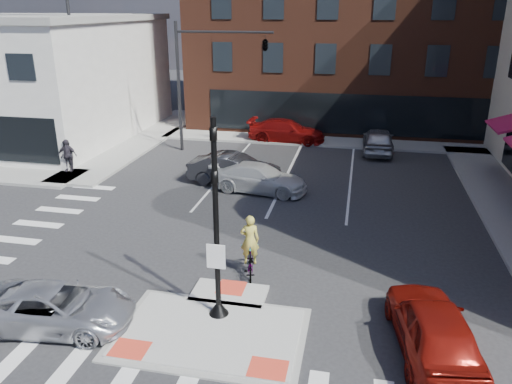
% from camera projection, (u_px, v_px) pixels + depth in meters
% --- Properties ---
extents(ground, '(120.00, 120.00, 0.00)m').
position_uv_depth(ground, '(215.00, 324.00, 14.69)').
color(ground, '#28282B').
rests_on(ground, ground).
extents(refuge_island, '(5.40, 4.65, 0.13)m').
position_uv_depth(refuge_island, '(213.00, 328.00, 14.44)').
color(refuge_island, gray).
rests_on(refuge_island, ground).
extents(sidewalk_nw, '(23.50, 20.50, 0.15)m').
position_uv_depth(sidewalk_nw, '(30.00, 152.00, 31.92)').
color(sidewalk_nw, gray).
rests_on(sidewalk_nw, ground).
extents(sidewalk_n, '(26.00, 3.00, 0.15)m').
position_uv_depth(sidewalk_n, '(347.00, 142.00, 34.27)').
color(sidewalk_n, gray).
rests_on(sidewalk_n, ground).
extents(building_n, '(24.40, 18.40, 15.50)m').
position_uv_depth(building_n, '(358.00, 20.00, 40.74)').
color(building_n, '#4D2518').
rests_on(building_n, ground).
extents(building_far_left, '(10.00, 12.00, 10.00)m').
position_uv_depth(building_far_left, '(301.00, 40.00, 61.42)').
color(building_far_left, slate).
rests_on(building_far_left, ground).
extents(building_far_right, '(12.00, 12.00, 12.00)m').
position_uv_depth(building_far_right, '(410.00, 31.00, 60.41)').
color(building_far_right, brown).
rests_on(building_far_right, ground).
extents(signal_pole, '(0.60, 0.60, 5.98)m').
position_uv_depth(signal_pole, '(217.00, 247.00, 14.24)').
color(signal_pole, black).
rests_on(signal_pole, refuge_island).
extents(mast_arm_signal, '(6.10, 2.24, 8.00)m').
position_uv_depth(mast_arm_signal, '(241.00, 53.00, 29.71)').
color(mast_arm_signal, black).
rests_on(mast_arm_signal, ground).
extents(silver_suv, '(4.78, 2.60, 1.27)m').
position_uv_depth(silver_suv, '(55.00, 307.00, 14.42)').
color(silver_suv, silver).
rests_on(silver_suv, ground).
extents(red_sedan, '(2.51, 4.84, 1.58)m').
position_uv_depth(red_sedan, '(433.00, 327.00, 13.25)').
color(red_sedan, maroon).
rests_on(red_sedan, ground).
extents(white_pickup, '(5.05, 2.56, 1.41)m').
position_uv_depth(white_pickup, '(259.00, 178.00, 25.09)').
color(white_pickup, silver).
rests_on(white_pickup, ground).
extents(bg_car_dark, '(4.95, 2.05, 1.59)m').
position_uv_depth(bg_car_dark, '(234.00, 169.00, 26.13)').
color(bg_car_dark, '#27282C').
rests_on(bg_car_dark, ground).
extents(bg_car_silver, '(1.92, 4.74, 1.61)m').
position_uv_depth(bg_car_silver, '(378.00, 140.00, 31.80)').
color(bg_car_silver, '#A8AAAF').
rests_on(bg_car_silver, ground).
extents(bg_car_red, '(5.38, 2.41, 1.53)m').
position_uv_depth(bg_car_red, '(287.00, 131.00, 34.37)').
color(bg_car_red, maroon).
rests_on(bg_car_red, ground).
extents(cyclist, '(1.01, 1.87, 2.23)m').
position_uv_depth(cyclist, '(250.00, 255.00, 17.19)').
color(cyclist, '#3F3F44').
rests_on(cyclist, ground).
extents(pedestrian_a, '(1.09, 1.04, 1.77)m').
position_uv_depth(pedestrian_a, '(67.00, 156.00, 27.66)').
color(pedestrian_a, black).
rests_on(pedestrian_a, sidewalk_nw).
extents(pedestrian_b, '(1.12, 0.58, 1.82)m').
position_uv_depth(pedestrian_b, '(67.00, 155.00, 27.65)').
color(pedestrian_b, '#2F2B34').
rests_on(pedestrian_b, sidewalk_nw).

